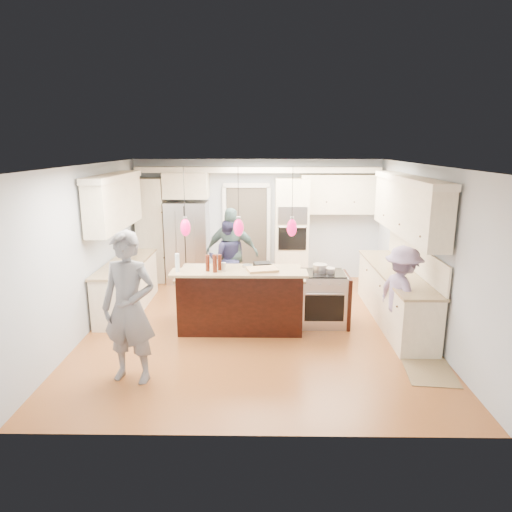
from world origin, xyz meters
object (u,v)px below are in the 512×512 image
(refrigerator, at_px, (188,242))
(island_range, at_px, (324,298))
(kitchen_island, at_px, (241,298))
(person_far_left, at_px, (228,259))
(person_bar_end, at_px, (129,308))

(refrigerator, height_order, island_range, refrigerator)
(kitchen_island, relative_size, person_far_left, 1.33)
(person_far_left, bearing_deg, kitchen_island, 100.34)
(island_range, relative_size, person_far_left, 0.58)
(kitchen_island, height_order, person_far_left, person_far_left)
(kitchen_island, bearing_deg, refrigerator, 116.87)
(refrigerator, relative_size, island_range, 1.96)
(kitchen_island, height_order, island_range, kitchen_island)
(island_range, height_order, person_far_left, person_far_left)
(kitchen_island, relative_size, person_bar_end, 1.06)
(island_range, bearing_deg, kitchen_island, -176.89)
(person_bar_end, bearing_deg, refrigerator, 101.16)
(kitchen_island, xyz_separation_m, island_range, (1.41, 0.08, -0.03))
(kitchen_island, distance_m, person_bar_end, 2.36)
(person_far_left, bearing_deg, refrigerator, -49.25)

